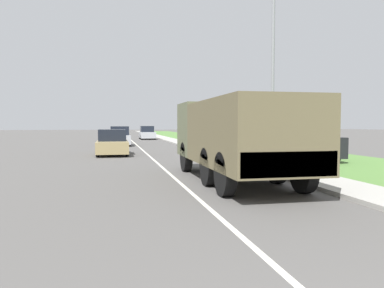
{
  "coord_description": "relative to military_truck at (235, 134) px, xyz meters",
  "views": [
    {
      "loc": [
        -2.1,
        -0.8,
        1.9
      ],
      "look_at": [
        0.75,
        12.71,
        1.16
      ],
      "focal_mm": 35.0,
      "sensor_mm": 36.0,
      "label": 1
    }
  ],
  "objects": [
    {
      "name": "ground_plane",
      "position": [
        -1.88,
        28.87,
        -1.58
      ],
      "size": [
        180.0,
        180.0,
        0.0
      ],
      "primitive_type": "plane",
      "color": "#565451"
    },
    {
      "name": "lane_centre_stripe",
      "position": [
        -1.88,
        28.87,
        -1.58
      ],
      "size": [
        0.12,
        120.0,
        0.0
      ],
      "color": "silver",
      "rests_on": "ground"
    },
    {
      "name": "sidewalk_right",
      "position": [
        2.62,
        28.87,
        -1.52
      ],
      "size": [
        1.8,
        120.0,
        0.12
      ],
      "color": "#ADAAA3",
      "rests_on": "ground"
    },
    {
      "name": "grass_strip_right",
      "position": [
        7.02,
        28.87,
        -1.57
      ],
      "size": [
        7.0,
        120.0,
        0.02
      ],
      "color": "#56843D",
      "rests_on": "ground"
    },
    {
      "name": "military_truck",
      "position": [
        0.0,
        0.0,
        0.0
      ],
      "size": [
        2.55,
        8.0,
        2.74
      ],
      "color": "#606647",
      "rests_on": "ground"
    },
    {
      "name": "car_nearest_ahead",
      "position": [
        -4.04,
        11.7,
        -0.87
      ],
      "size": [
        1.87,
        4.42,
        1.57
      ],
      "color": "tan",
      "rests_on": "ground"
    },
    {
      "name": "car_second_ahead",
      "position": [
        -3.42,
        21.6,
        -0.82
      ],
      "size": [
        1.77,
        4.25,
        1.71
      ],
      "color": "#B7BABF",
      "rests_on": "ground"
    },
    {
      "name": "car_third_ahead",
      "position": [
        0.19,
        35.27,
        -0.84
      ],
      "size": [
        1.81,
        4.28,
        1.67
      ],
      "color": "#B7BABF",
      "rests_on": "ground"
    },
    {
      "name": "pickup_truck",
      "position": [
        5.85,
        6.58,
        -0.7
      ],
      "size": [
        2.09,
        5.08,
        1.83
      ],
      "color": "black",
      "rests_on": "grass_strip_right"
    },
    {
      "name": "lamp_post",
      "position": [
        2.67,
        3.44,
        3.11
      ],
      "size": [
        1.69,
        0.24,
        7.76
      ],
      "color": "gray",
      "rests_on": "sidewalk_right"
    },
    {
      "name": "utility_box",
      "position": [
        4.32,
        5.88,
        -1.21
      ],
      "size": [
        0.55,
        0.45,
        0.7
      ],
      "color": "#3D7042",
      "rests_on": "grass_strip_right"
    }
  ]
}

